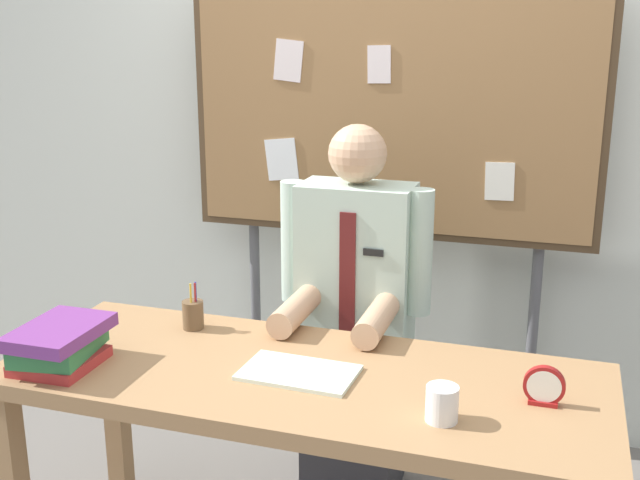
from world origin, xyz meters
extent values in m
cube|color=silver|center=(0.00, 1.28, 1.35)|extent=(6.40, 0.08, 2.70)
cube|color=#9E754C|center=(0.00, 0.00, 0.73)|extent=(1.77, 0.68, 0.05)
cube|color=#9E754C|center=(-0.82, 0.28, 0.35)|extent=(0.07, 0.07, 0.70)
cube|color=#2D2D33|center=(0.00, 0.60, 0.22)|extent=(0.34, 0.30, 0.44)
cube|color=#B2CCBC|center=(0.00, 0.60, 0.82)|extent=(0.40, 0.22, 0.75)
sphere|color=tan|center=(0.00, 0.60, 1.30)|extent=(0.20, 0.20, 0.20)
cylinder|color=#B2CCBC|center=(-0.23, 0.58, 0.97)|extent=(0.09, 0.09, 0.44)
cylinder|color=#B2CCBC|center=(0.23, 0.58, 0.97)|extent=(0.09, 0.09, 0.44)
cylinder|color=tan|center=(-0.14, 0.34, 0.80)|extent=(0.09, 0.30, 0.09)
cylinder|color=tan|center=(0.14, 0.34, 0.80)|extent=(0.09, 0.30, 0.09)
cube|color=#591919|center=(0.00, 0.48, 0.87)|extent=(0.06, 0.01, 0.49)
cube|color=black|center=(0.09, 0.48, 0.99)|extent=(0.07, 0.01, 0.02)
cube|color=#4C3823|center=(0.00, 1.08, 1.38)|extent=(1.66, 0.05, 0.99)
cube|color=olive|center=(0.00, 1.07, 1.38)|extent=(1.60, 0.04, 0.93)
cylinder|color=#59595E|center=(-0.61, 1.11, 0.46)|extent=(0.04, 0.04, 0.92)
cylinder|color=#59595E|center=(0.61, 1.11, 0.46)|extent=(0.04, 0.04, 0.92)
cube|color=white|center=(0.45, 1.05, 1.15)|extent=(0.11, 0.00, 0.15)
cube|color=silver|center=(-0.41, 1.05, 1.59)|extent=(0.13, 0.00, 0.17)
cube|color=silver|center=(-0.04, 1.05, 1.58)|extent=(0.10, 0.00, 0.15)
cube|color=white|center=(-0.45, 1.05, 1.19)|extent=(0.15, 0.00, 0.19)
cube|color=#B22D2D|center=(-0.69, -0.18, 0.77)|extent=(0.22, 0.24, 0.03)
cube|color=#337F47|center=(-0.70, -0.17, 0.82)|extent=(0.23, 0.29, 0.06)
cube|color=#72337F|center=(-0.68, -0.19, 0.86)|extent=(0.21, 0.30, 0.04)
cube|color=silver|center=(0.00, -0.02, 0.76)|extent=(0.34, 0.21, 0.01)
cylinder|color=maroon|center=(0.68, 0.01, 0.81)|extent=(0.11, 0.02, 0.11)
cylinder|color=white|center=(0.68, 0.00, 0.81)|extent=(0.09, 0.00, 0.09)
cube|color=maroon|center=(0.68, 0.01, 0.76)|extent=(0.08, 0.04, 0.01)
cylinder|color=white|center=(0.43, -0.16, 0.80)|extent=(0.08, 0.08, 0.09)
cylinder|color=brown|center=(-0.45, 0.21, 0.80)|extent=(0.07, 0.07, 0.09)
cylinder|color=#263399|center=(-0.44, 0.21, 0.84)|extent=(0.01, 0.01, 0.15)
cylinder|color=maroon|center=(-0.44, 0.21, 0.84)|extent=(0.01, 0.01, 0.15)
cylinder|color=gold|center=(-0.45, 0.20, 0.84)|extent=(0.01, 0.01, 0.15)
camera|label=1|loc=(0.68, -1.94, 1.72)|focal=43.30mm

